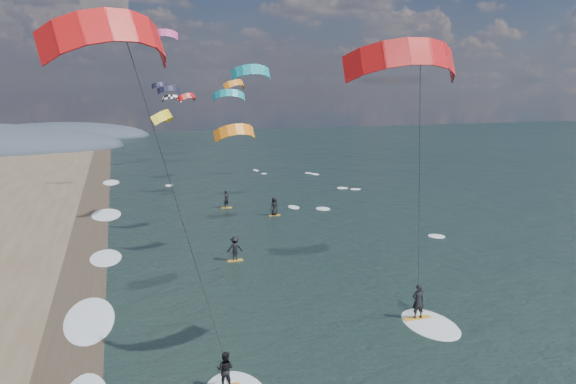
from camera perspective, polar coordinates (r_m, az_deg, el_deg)
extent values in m
cube|color=#382D23|center=(28.37, -21.37, -16.09)|extent=(3.00, 240.00, 0.00)
ellipsoid|color=#3D4756|center=(136.43, -22.35, 5.10)|extent=(40.00, 18.00, 7.00)
cube|color=gold|center=(31.90, 13.00, -12.39)|extent=(1.54, 0.46, 0.07)
imported|color=black|center=(31.52, 13.08, -10.75)|extent=(0.72, 0.49, 1.90)
ellipsoid|color=white|center=(31.43, 14.23, -12.88)|extent=(2.60, 4.20, 0.12)
cylinder|color=black|center=(26.20, 13.19, -0.37)|extent=(0.02, 0.02, 14.39)
imported|color=black|center=(24.71, -6.40, -17.47)|extent=(0.93, 0.86, 1.54)
cylinder|color=black|center=(19.12, -10.34, -4.08)|extent=(0.02, 0.02, 14.52)
cube|color=gold|center=(40.63, -5.40, -6.92)|extent=(1.10, 0.35, 0.05)
imported|color=black|center=(40.36, -5.42, -5.72)|extent=(1.19, 0.77, 1.74)
cube|color=gold|center=(53.68, -1.38, -2.36)|extent=(1.10, 0.35, 0.05)
imported|color=black|center=(53.48, -1.39, -1.44)|extent=(1.00, 0.87, 1.73)
cube|color=gold|center=(57.15, -6.26, -1.59)|extent=(1.10, 0.35, 0.05)
imported|color=black|center=(56.96, -6.28, -0.72)|extent=(0.75, 0.71, 1.73)
ellipsoid|color=white|center=(32.83, -18.62, -12.07)|extent=(2.40, 5.40, 0.11)
ellipsoid|color=white|center=(43.17, -18.29, -6.39)|extent=(2.40, 5.40, 0.11)
ellipsoid|color=white|center=(56.70, -18.06, -2.21)|extent=(2.40, 5.40, 0.11)
ellipsoid|color=white|center=(74.35, -17.88, 0.90)|extent=(2.40, 5.40, 0.11)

